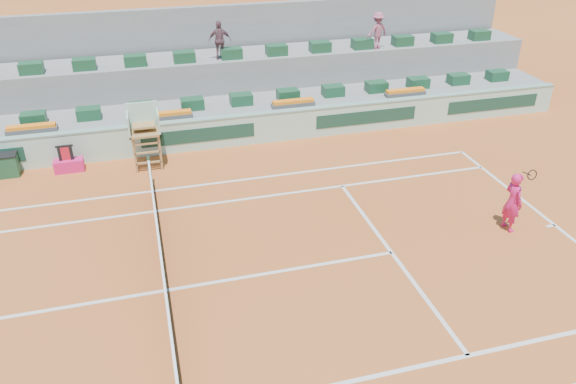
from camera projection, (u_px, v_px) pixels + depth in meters
name	position (u px, v px, depth m)	size (l,w,h in m)	color
ground	(166.00, 291.00, 14.62)	(90.00, 90.00, 0.00)	#A74F20
seating_tier_lower	(143.00, 120.00, 23.31)	(36.00, 4.00, 1.20)	gray
seating_tier_upper	(139.00, 91.00, 24.31)	(36.00, 2.40, 2.60)	gray
stadium_back_wall	(135.00, 60.00, 25.21)	(36.00, 0.40, 4.40)	gray
player_bag	(69.00, 165.00, 20.44)	(1.03, 0.46, 0.46)	#DC1C67
spectator_mid	(220.00, 40.00, 23.56)	(0.95, 0.39, 1.62)	brown
spectator_right	(377.00, 31.00, 25.03)	(1.05, 0.60, 1.63)	#9B4D62
court_lines	(165.00, 291.00, 14.61)	(23.89, 11.09, 0.01)	silver
tennis_net	(163.00, 275.00, 14.36)	(0.10, 11.97, 1.10)	black
advertising_hoarding	(146.00, 140.00, 21.45)	(36.00, 0.34, 1.26)	#A4CFB8
umpire_chair	(144.00, 128.00, 20.16)	(1.10, 0.90, 2.40)	olive
seat_row_lower	(142.00, 108.00, 22.15)	(32.90, 0.60, 0.44)	#174629
seat_row_upper	(135.00, 60.00, 23.06)	(32.90, 0.60, 0.44)	#174629
flower_planters	(102.00, 122.00, 21.18)	(26.80, 0.36, 0.28)	#4C4C4C
drink_cooler_a	(8.00, 165.00, 20.05)	(0.71, 0.61, 0.84)	#18482B
towel_rack	(66.00, 156.00, 20.25)	(0.61, 0.10, 1.03)	black
tennis_player	(513.00, 202.00, 16.73)	(0.50, 0.92, 2.28)	#DC1C67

